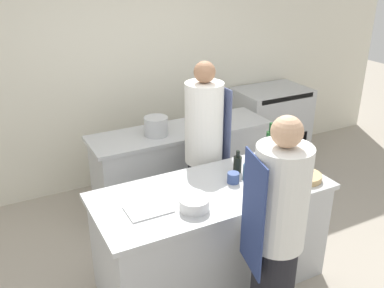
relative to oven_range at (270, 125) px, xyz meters
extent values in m
plane|color=#A89E8E|center=(-1.91, -1.75, -0.49)|extent=(16.00, 16.00, 0.00)
cube|color=silver|center=(-1.91, 0.38, 0.91)|extent=(8.00, 0.06, 2.80)
cube|color=#B7BABC|center=(-1.91, -1.75, -0.07)|extent=(1.82, 0.79, 0.86)
cube|color=#B7BABC|center=(-1.91, -1.75, 0.38)|extent=(1.89, 0.83, 0.04)
cube|color=#B7BABC|center=(-1.57, -0.49, -0.07)|extent=(1.89, 0.56, 0.86)
cube|color=#B7BABC|center=(-1.57, -0.49, 0.38)|extent=(1.97, 0.58, 0.04)
cube|color=#B7BABC|center=(0.00, 0.00, 0.00)|extent=(0.94, 0.65, 0.99)
cube|color=black|center=(0.00, -0.32, -0.22)|extent=(0.75, 0.01, 0.35)
cube|color=black|center=(0.00, -0.32, 0.45)|extent=(0.80, 0.01, 0.06)
cylinder|color=black|center=(-1.79, -2.43, -0.10)|extent=(0.31, 0.31, 0.78)
cylinder|color=silver|center=(-1.79, -2.43, 0.65)|extent=(0.36, 0.36, 0.72)
cube|color=navy|center=(-1.97, -2.39, 0.55)|extent=(0.09, 0.34, 0.83)
sphere|color=tan|center=(-1.79, -2.43, 1.11)|extent=(0.20, 0.20, 0.20)
cylinder|color=black|center=(-1.63, -1.11, -0.09)|extent=(0.30, 0.30, 0.81)
cylinder|color=white|center=(-1.63, -1.11, 0.69)|extent=(0.35, 0.35, 0.75)
cube|color=#4C567F|center=(-1.45, -1.10, 0.58)|extent=(0.03, 0.33, 0.86)
sphere|color=#9E7051|center=(-1.63, -1.11, 1.16)|extent=(0.19, 0.19, 0.19)
cylinder|color=#2D5175|center=(-1.58, -1.75, 0.47)|extent=(0.08, 0.08, 0.14)
cylinder|color=#2D5175|center=(-1.58, -1.75, 0.57)|extent=(0.03, 0.03, 0.05)
cylinder|color=#19471E|center=(-1.13, -1.44, 0.51)|extent=(0.07, 0.07, 0.22)
cylinder|color=#19471E|center=(-1.13, -1.44, 0.67)|extent=(0.03, 0.03, 0.09)
cylinder|color=black|center=(-1.58, -1.60, 0.47)|extent=(0.07, 0.07, 0.14)
cylinder|color=black|center=(-1.58, -1.60, 0.57)|extent=(0.03, 0.03, 0.06)
cylinder|color=tan|center=(-1.16, -1.96, 0.43)|extent=(0.27, 0.27, 0.05)
cylinder|color=white|center=(-2.17, -1.94, 0.45)|extent=(0.22, 0.22, 0.09)
cylinder|color=#33477F|center=(-1.71, -1.74, 0.44)|extent=(0.10, 0.10, 0.09)
cube|color=white|center=(-2.47, -1.80, 0.41)|extent=(0.32, 0.23, 0.01)
cylinder|color=#B7BABC|center=(-1.86, -0.53, 0.50)|extent=(0.24, 0.24, 0.19)
camera|label=1|loc=(-3.40, -4.28, 2.08)|focal=40.00mm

